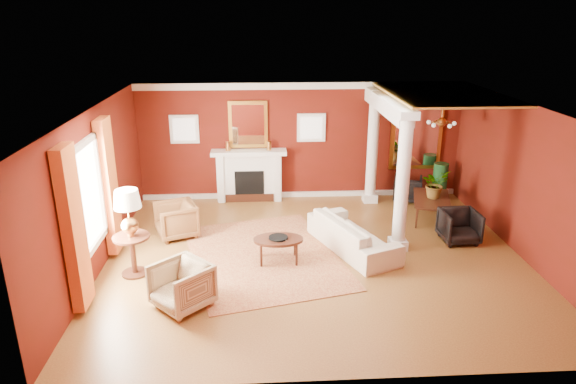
{
  "coord_description": "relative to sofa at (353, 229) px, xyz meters",
  "views": [
    {
      "loc": [
        -1.05,
        -8.91,
        4.53
      ],
      "look_at": [
        -0.49,
        0.59,
        1.15
      ],
      "focal_mm": 32.0,
      "sensor_mm": 36.0,
      "label": 1
    }
  ],
  "objects": [
    {
      "name": "rug",
      "position": [
        -1.78,
        -0.22,
        -0.43
      ],
      "size": [
        3.5,
        4.16,
        0.01
      ],
      "primitive_type": "cube",
      "rotation": [
        0.0,
        0.0,
        0.24
      ],
      "color": "maroon",
      "rests_on": "ground"
    },
    {
      "name": "green_urn",
      "position": [
        2.66,
        2.67,
        -0.06
      ],
      "size": [
        0.41,
        0.41,
        0.97
      ],
      "color": "#15441D",
      "rests_on": "ground"
    },
    {
      "name": "column_back",
      "position": [
        0.91,
        2.67,
        0.99
      ],
      "size": [
        0.36,
        0.36,
        2.8
      ],
      "color": "white",
      "rests_on": "ground"
    },
    {
      "name": "side_table",
      "position": [
        -4.13,
        -0.79,
        0.67
      ],
      "size": [
        0.65,
        0.65,
        1.62
      ],
      "rotation": [
        0.0,
        0.0,
        -0.36
      ],
      "color": "black",
      "rests_on": "ground"
    },
    {
      "name": "sofa",
      "position": [
        0.0,
        0.0,
        0.0
      ],
      "size": [
        1.47,
        2.31,
        0.87
      ],
      "primitive_type": "imported",
      "rotation": [
        0.0,
        0.0,
        1.97
      ],
      "color": "white",
      "rests_on": "ground"
    },
    {
      "name": "left_window",
      "position": [
        -4.68,
        -0.93,
        0.99
      ],
      "size": [
        0.21,
        2.55,
        2.6
      ],
      "color": "white",
      "rests_on": "room_shell"
    },
    {
      "name": "coffee_book",
      "position": [
        -1.52,
        -0.49,
        0.15
      ],
      "size": [
        0.16,
        0.04,
        0.21
      ],
      "primitive_type": "imported",
      "rotation": [
        0.0,
        0.0,
        0.18
      ],
      "color": "black",
      "rests_on": "coffee_table"
    },
    {
      "name": "dining_chair_far",
      "position": [
        1.86,
        2.67,
        -0.09
      ],
      "size": [
        0.82,
        0.8,
        0.69
      ],
      "primitive_type": "imported",
      "rotation": [
        0.0,
        0.0,
        2.85
      ],
      "color": "black",
      "rests_on": "ground"
    },
    {
      "name": "flank_window_left",
      "position": [
        -3.64,
        3.13,
        1.36
      ],
      "size": [
        0.7,
        0.07,
        0.7
      ],
      "color": "white",
      "rests_on": "room_shell"
    },
    {
      "name": "potted_plant",
      "position": [
        2.13,
        1.53,
        0.61
      ],
      "size": [
        0.81,
        0.84,
        0.51
      ],
      "primitive_type": "imported",
      "rotation": [
        0.0,
        0.0,
        0.42
      ],
      "color": "#26591E",
      "rests_on": "dining_table"
    },
    {
      "name": "ground",
      "position": [
        -0.79,
        -0.33,
        -0.44
      ],
      "size": [
        8.0,
        8.0,
        0.0
      ],
      "primitive_type": "plane",
      "color": "brown",
      "rests_on": "ground"
    },
    {
      "name": "flank_window_right",
      "position": [
        -0.54,
        3.13,
        1.36
      ],
      "size": [
        0.7,
        0.07,
        0.7
      ],
      "color": "white",
      "rests_on": "room_shell"
    },
    {
      "name": "coffee_table",
      "position": [
        -1.5,
        -0.45,
        -0.0
      ],
      "size": [
        0.94,
        0.94,
        0.48
      ],
      "rotation": [
        0.0,
        0.0,
        0.22
      ],
      "color": "black",
      "rests_on": "ground"
    },
    {
      "name": "base_trim",
      "position": [
        -0.79,
        3.13,
        -0.38
      ],
      "size": [
        8.0,
        0.08,
        0.12
      ],
      "primitive_type": "cube",
      "color": "white",
      "rests_on": "ground"
    },
    {
      "name": "column_front",
      "position": [
        0.91,
        -0.03,
        0.99
      ],
      "size": [
        0.36,
        0.36,
        2.8
      ],
      "color": "white",
      "rests_on": "ground"
    },
    {
      "name": "dining_mirror",
      "position": [
        2.11,
        3.12,
        1.11
      ],
      "size": [
        1.3,
        0.07,
        1.7
      ],
      "color": "gold",
      "rests_on": "room_shell"
    },
    {
      "name": "dining_chair_near",
      "position": [
        2.25,
        0.23,
        -0.07
      ],
      "size": [
        0.74,
        0.7,
        0.74
      ],
      "primitive_type": "imported",
      "rotation": [
        0.0,
        0.0,
        0.04
      ],
      "color": "black",
      "rests_on": "ground"
    },
    {
      "name": "header_beam",
      "position": [
        0.91,
        1.57,
        2.18
      ],
      "size": [
        0.3,
        3.2,
        0.32
      ],
      "primitive_type": "cube",
      "color": "white",
      "rests_on": "column_front"
    },
    {
      "name": "overmantel_mirror",
      "position": [
        -2.09,
        3.12,
        1.46
      ],
      "size": [
        0.95,
        0.07,
        1.15
      ],
      "color": "gold",
      "rests_on": "fireplace"
    },
    {
      "name": "fireplace",
      "position": [
        -2.09,
        2.99,
        0.21
      ],
      "size": [
        1.85,
        0.42,
        1.29
      ],
      "color": "white",
      "rests_on": "ground"
    },
    {
      "name": "chandelier",
      "position": [
        2.11,
        1.47,
        1.81
      ],
      "size": [
        0.6,
        0.62,
        0.75
      ],
      "color": "#AC7436",
      "rests_on": "room_shell"
    },
    {
      "name": "crown_trim",
      "position": [
        -0.79,
        3.13,
        2.38
      ],
      "size": [
        8.0,
        0.08,
        0.16
      ],
      "primitive_type": "cube",
      "color": "white",
      "rests_on": "room_shell"
    },
    {
      "name": "room_shell",
      "position": [
        -0.79,
        -0.33,
        1.58
      ],
      "size": [
        8.04,
        7.04,
        2.92
      ],
      "color": "#5A130C",
      "rests_on": "ground"
    },
    {
      "name": "armchair_stripe",
      "position": [
        -3.11,
        -1.94,
        -0.02
      ],
      "size": [
        1.1,
        1.1,
        0.83
      ],
      "primitive_type": "imported",
      "rotation": [
        0.0,
        0.0,
        -0.81
      ],
      "color": "#CBB487",
      "rests_on": "ground"
    },
    {
      "name": "amber_ceiling",
      "position": [
        2.06,
        1.42,
        2.43
      ],
      "size": [
        2.3,
        3.4,
        0.04
      ],
      "primitive_type": "cube",
      "color": "gold",
      "rests_on": "room_shell"
    },
    {
      "name": "armchair_leopard",
      "position": [
        -3.61,
        0.84,
        -0.03
      ],
      "size": [
        0.98,
        1.01,
        0.81
      ],
      "primitive_type": "imported",
      "rotation": [
        0.0,
        0.0,
        -1.19
      ],
      "color": "black",
      "rests_on": "ground"
    },
    {
      "name": "dining_table",
      "position": [
        2.1,
        1.48,
        -0.04
      ],
      "size": [
        0.87,
        1.5,
        0.79
      ],
      "primitive_type": "imported",
      "rotation": [
        0.0,
        0.0,
        1.3
      ],
      "color": "black",
      "rests_on": "ground"
    }
  ]
}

